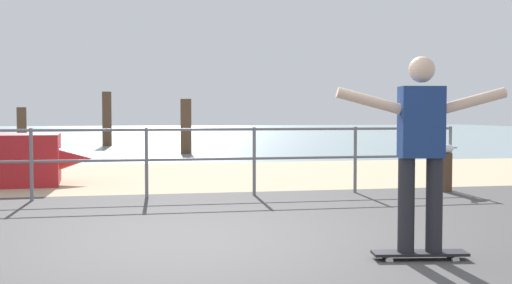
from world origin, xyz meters
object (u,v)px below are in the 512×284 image
Objects in this scene: seagull at (446,148)px; skateboard at (420,254)px; skateboarder at (421,142)px; bollard_short at (446,173)px.

skateboard is at bearing -120.26° from seagull.
skateboarder reaches higher than seagull.
bollard_short is 0.39m from seagull.
skateboard is 1.79× the size of seagull.
skateboarder is at bearing 174.29° from skateboard.
bollard_short is at bearing 25.99° from seagull.
skateboard is 0.50× the size of skateboarder.
skateboard is 0.95m from skateboarder.
seagull reaches higher than skateboard.
skateboarder is at bearing -120.36° from bollard_short.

